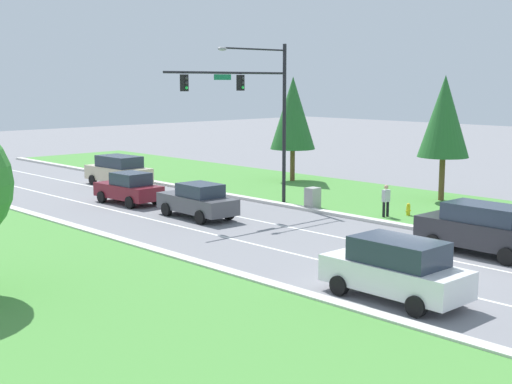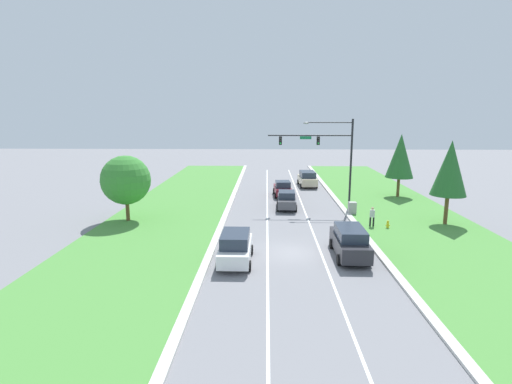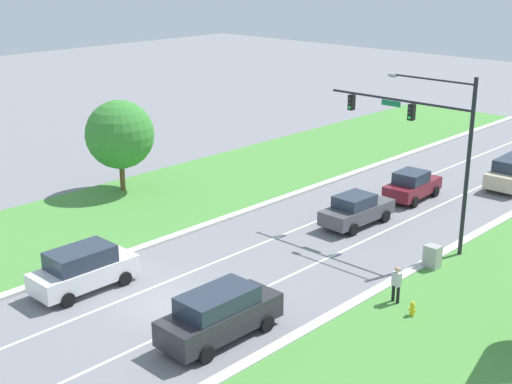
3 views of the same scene
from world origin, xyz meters
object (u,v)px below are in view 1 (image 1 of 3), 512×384
at_px(conifer_near_right_tree, 293,113).
at_px(charcoal_suv, 483,228).
at_px(champagne_suv, 119,170).
at_px(utility_cabinet, 313,198).
at_px(pedestrian, 386,200).
at_px(conifer_far_right_tree, 444,117).
at_px(traffic_signal_mast, 255,100).
at_px(fire_hydrant, 408,210).
at_px(graphite_sedan, 198,201).
at_px(burgundy_sedan, 129,188).
at_px(white_suv, 396,269).

bearing_deg(conifer_near_right_tree, charcoal_suv, -115.77).
xyz_separation_m(champagne_suv, utility_cabinet, (2.72, -14.60, -0.42)).
distance_m(pedestrian, conifer_far_right_tree, 7.51).
xyz_separation_m(traffic_signal_mast, conifer_near_right_tree, (8.81, 5.66, -1.16)).
bearing_deg(fire_hydrant, charcoal_suv, -124.16).
relative_size(traffic_signal_mast, champagne_suv, 1.73).
bearing_deg(graphite_sedan, charcoal_suv, -73.81).
distance_m(traffic_signal_mast, pedestrian, 8.60).
bearing_deg(burgundy_sedan, graphite_sedan, -91.51).
xyz_separation_m(burgundy_sedan, graphite_sedan, (0.16, -5.89, 0.01)).
relative_size(charcoal_suv, conifer_far_right_tree, 0.72).
height_order(white_suv, utility_cabinet, white_suv).
bearing_deg(charcoal_suv, traffic_signal_mast, 88.48).
relative_size(pedestrian, conifer_far_right_tree, 0.24).
distance_m(charcoal_suv, champagne_suv, 25.89).
bearing_deg(fire_hydrant, burgundy_sedan, 121.92).
xyz_separation_m(pedestrian, conifer_far_right_tree, (6.38, 0.88, 3.85)).
height_order(burgundy_sedan, white_suv, white_suv).
height_order(white_suv, champagne_suv, champagne_suv).
distance_m(white_suv, conifer_far_right_tree, 19.70).
xyz_separation_m(white_suv, pedestrian, (10.65, 8.25, -0.05)).
distance_m(graphite_sedan, conifer_far_right_tree, 14.78).
xyz_separation_m(burgundy_sedan, conifer_near_right_tree, (12.91, -0.16, 3.76)).
xyz_separation_m(traffic_signal_mast, conifer_far_right_tree, (9.16, -5.66, -0.99)).
height_order(utility_cabinet, fire_hydrant, utility_cabinet).
bearing_deg(charcoal_suv, pedestrian, 65.70).
bearing_deg(fire_hydrant, conifer_far_right_tree, 15.19).
bearing_deg(charcoal_suv, burgundy_sedan, 101.10).
bearing_deg(traffic_signal_mast, conifer_near_right_tree, 32.75).
bearing_deg(champagne_suv, conifer_near_right_tree, -37.40).
xyz_separation_m(charcoal_suv, graphite_sedan, (-3.45, 13.54, -0.16)).
bearing_deg(champagne_suv, white_suv, -107.38).
xyz_separation_m(burgundy_sedan, fire_hydrant, (8.04, -12.91, -0.53)).
height_order(traffic_signal_mast, utility_cabinet, traffic_signal_mast).
bearing_deg(pedestrian, charcoal_suv, 74.52).
bearing_deg(utility_cabinet, traffic_signal_mast, 131.32).
distance_m(traffic_signal_mast, charcoal_suv, 14.42).
bearing_deg(conifer_near_right_tree, burgundy_sedan, 179.28).
bearing_deg(graphite_sedan, champagne_suv, 77.07).
height_order(utility_cabinet, conifer_near_right_tree, conifer_near_right_tree).
relative_size(charcoal_suv, champagne_suv, 1.01).
bearing_deg(utility_cabinet, champagne_suv, 100.54).
bearing_deg(fire_hydrant, champagne_suv, 103.39).
bearing_deg(burgundy_sedan, fire_hydrant, -61.17).
xyz_separation_m(pedestrian, fire_hydrant, (1.15, -0.54, -0.59)).
distance_m(fire_hydrant, conifer_near_right_tree, 14.30).
bearing_deg(utility_cabinet, pedestrian, -80.05).
bearing_deg(conifer_far_right_tree, fire_hydrant, -164.81).
xyz_separation_m(traffic_signal_mast, fire_hydrant, (3.93, -7.08, -5.44)).
xyz_separation_m(burgundy_sedan, conifer_far_right_tree, (13.27, -11.49, 3.92)).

